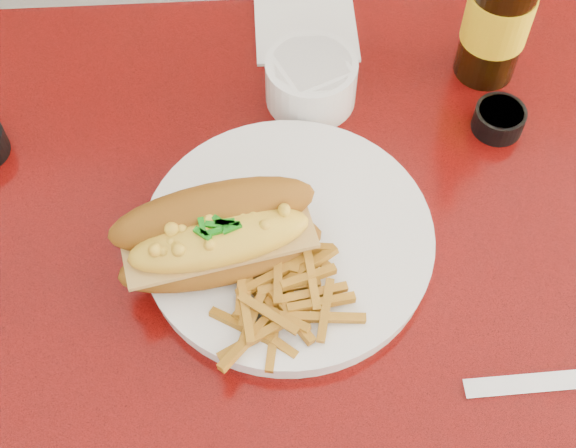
{
  "coord_description": "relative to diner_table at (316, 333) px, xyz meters",
  "views": [
    {
      "loc": [
        -0.06,
        -0.39,
        1.46
      ],
      "look_at": [
        -0.03,
        0.02,
        0.81
      ],
      "focal_mm": 50.0,
      "sensor_mm": 36.0,
      "label": 1
    }
  ],
  "objects": [
    {
      "name": "gravy_ramekin",
      "position": [
        0.01,
        0.22,
        0.19
      ],
      "size": [
        0.11,
        0.11,
        0.06
      ],
      "rotation": [
        0.0,
        0.0,
        0.03
      ],
      "color": "white",
      "rests_on": "diner_table"
    },
    {
      "name": "dinner_plate",
      "position": [
        -0.03,
        0.02,
        0.17
      ],
      "size": [
        0.36,
        0.36,
        0.02
      ],
      "rotation": [
        0.0,
        0.0,
        -0.26
      ],
      "color": "white",
      "rests_on": "diner_table"
    },
    {
      "name": "sauce_cup_right",
      "position": [
        0.21,
        0.16,
        0.18
      ],
      "size": [
        0.07,
        0.07,
        0.03
      ],
      "rotation": [
        0.0,
        0.0,
        0.29
      ],
      "color": "black",
      "rests_on": "diner_table"
    },
    {
      "name": "paper_napkin",
      "position": [
        0.01,
        0.33,
        0.16
      ],
      "size": [
        0.12,
        0.12,
        0.0
      ],
      "primitive_type": "cube",
      "rotation": [
        0.0,
        0.0,
        -0.0
      ],
      "color": "white",
      "rests_on": "diner_table"
    },
    {
      "name": "fries_pile",
      "position": [
        -0.04,
        -0.05,
        0.2
      ],
      "size": [
        0.13,
        0.13,
        0.03
      ],
      "primitive_type": null,
      "rotation": [
        0.0,
        0.0,
        0.29
      ],
      "color": "orange",
      "rests_on": "dinner_plate"
    },
    {
      "name": "fork",
      "position": [
        0.01,
        -0.02,
        0.18
      ],
      "size": [
        0.04,
        0.14,
        0.0
      ],
      "rotation": [
        0.0,
        0.0,
        1.39
      ],
      "color": "silver",
      "rests_on": "dinner_plate"
    },
    {
      "name": "booth_bench_far",
      "position": [
        0.0,
        0.81,
        -0.32
      ],
      "size": [
        1.2,
        0.51,
        0.9
      ],
      "color": "#990A0F",
      "rests_on": "ground"
    },
    {
      "name": "mac_hoagie",
      "position": [
        -0.1,
        0.0,
        0.22
      ],
      "size": [
        0.21,
        0.13,
        0.09
      ],
      "rotation": [
        0.0,
        0.0,
        0.2
      ],
      "color": "#945917",
      "rests_on": "dinner_plate"
    },
    {
      "name": "diner_table",
      "position": [
        0.0,
        0.0,
        0.0
      ],
      "size": [
        1.23,
        0.83,
        0.77
      ],
      "color": "#B50F0B",
      "rests_on": "ground"
    }
  ]
}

